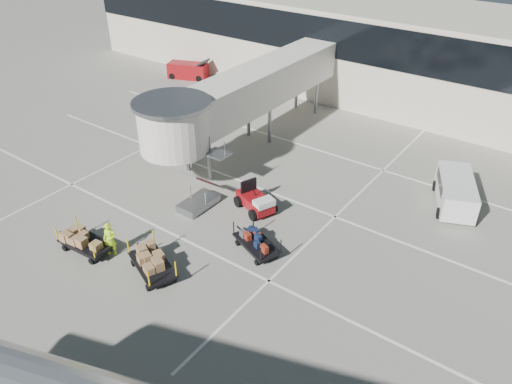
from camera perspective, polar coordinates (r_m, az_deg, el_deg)
ground at (r=27.60m, az=-11.31°, el=-7.28°), size 140.00×140.00×0.00m
lane_markings at (r=33.58m, az=-0.71°, el=1.26°), size 40.00×30.00×0.02m
terminal at (r=48.65m, az=14.78°, el=15.47°), size 64.00×12.11×15.20m
jet_bridge at (r=35.60m, az=-2.23°, el=10.77°), size 5.70×20.40×6.03m
baggage_tug at (r=30.32m, az=-0.01°, el=-1.08°), size 2.93×2.46×1.74m
suitcase_cart at (r=27.16m, az=0.05°, el=-5.91°), size 3.52×2.35×1.37m
box_cart_near at (r=26.34m, az=-11.77°, el=-7.88°), size 3.84×2.63×1.50m
box_cart_far at (r=28.66m, az=-18.70°, el=-5.42°), size 3.72×1.69×1.44m
ground_worker at (r=27.83m, az=-16.35°, el=-5.18°), size 0.84×0.75×1.94m
minivan at (r=32.97m, az=21.84°, el=0.30°), size 3.71×5.22×1.84m
belt_loader at (r=52.52m, az=-7.77°, el=13.59°), size 4.46×2.97×2.02m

